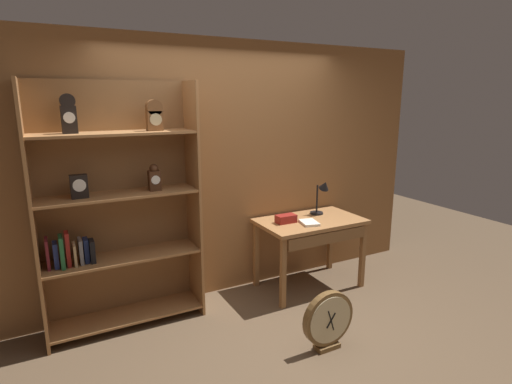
% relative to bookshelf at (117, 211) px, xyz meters
% --- Properties ---
extents(ground_plane, '(10.00, 10.00, 0.00)m').
position_rel_bookshelf_xyz_m(ground_plane, '(1.14, -1.13, -1.07)').
color(ground_plane, brown).
extents(back_wood_panel, '(4.80, 0.05, 2.60)m').
position_rel_bookshelf_xyz_m(back_wood_panel, '(1.14, 0.21, 0.23)').
color(back_wood_panel, brown).
rests_on(back_wood_panel, ground).
extents(bookshelf, '(1.36, 0.38, 2.18)m').
position_rel_bookshelf_xyz_m(bookshelf, '(0.00, 0.00, 0.00)').
color(bookshelf, '#9E6B3D').
rests_on(bookshelf, ground).
extents(workbench, '(1.11, 0.66, 0.77)m').
position_rel_bookshelf_xyz_m(workbench, '(1.94, -0.21, -0.40)').
color(workbench, '#9E6B3D').
rests_on(workbench, ground).
extents(desk_lamp, '(0.19, 0.20, 0.40)m').
position_rel_bookshelf_xyz_m(desk_lamp, '(2.17, -0.07, -0.07)').
color(desk_lamp, black).
rests_on(desk_lamp, workbench).
extents(toolbox_small, '(0.21, 0.12, 0.08)m').
position_rel_bookshelf_xyz_m(toolbox_small, '(1.65, -0.15, -0.26)').
color(toolbox_small, maroon).
rests_on(toolbox_small, workbench).
extents(open_repair_manual, '(0.21, 0.25, 0.02)m').
position_rel_bookshelf_xyz_m(open_repair_manual, '(1.84, -0.30, -0.29)').
color(open_repair_manual, silver).
rests_on(open_repair_manual, workbench).
extents(round_clock_large, '(0.47, 0.11, 0.51)m').
position_rel_bookshelf_xyz_m(round_clock_large, '(1.41, -1.21, -0.81)').
color(round_clock_large, brown).
rests_on(round_clock_large, ground).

